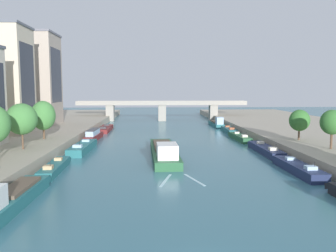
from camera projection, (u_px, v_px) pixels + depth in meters
quay_right at (330, 135)px, 76.87m from camera, size 36.00×170.00×1.98m
barge_midriver at (164, 151)px, 57.27m from camera, size 4.83×24.27×3.34m
wake_behind_barge at (180, 180)px, 42.66m from camera, size 5.60×5.98×0.03m
moored_boat_left_far at (11, 197)px, 32.66m from camera, size 3.00×14.73×3.23m
moored_boat_left_midway at (55, 167)px, 47.24m from camera, size 2.54×12.02×2.19m
moored_boat_left_gap_after at (83, 147)px, 62.91m from camera, size 3.14×14.28×2.45m
moored_boat_left_upstream at (94, 135)px, 76.55m from camera, size 2.57×12.59×2.50m
moored_boat_left_downstream at (105, 129)px, 94.04m from camera, size 3.12×15.78×2.18m
moored_boat_right_lone at (298, 168)px, 46.50m from camera, size 2.89×13.07×2.36m
moored_boat_right_near at (265, 149)px, 61.01m from camera, size 2.54×14.69×2.32m
moored_boat_right_downstream at (240, 137)px, 76.57m from camera, size 2.58×12.68×2.29m
moored_boat_right_upstream at (229, 130)px, 89.98m from camera, size 2.50×12.06×2.33m
moored_boat_right_gap_after at (217, 123)px, 105.22m from camera, size 2.73×15.33×3.21m
tree_left_third at (22, 119)px, 53.01m from camera, size 4.79×4.79×7.26m
tree_left_nearest at (43, 116)px, 64.10m from camera, size 4.52×4.52×7.28m
tree_right_distant at (332, 122)px, 53.23m from camera, size 3.69×3.69×6.25m
tree_right_midway at (299, 120)px, 62.89m from camera, size 3.76×3.76×5.69m
building_left_corner at (29, 79)px, 90.83m from camera, size 15.23×12.01×24.45m
bridge_far at (162, 108)px, 123.82m from camera, size 61.85×4.40×7.31m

